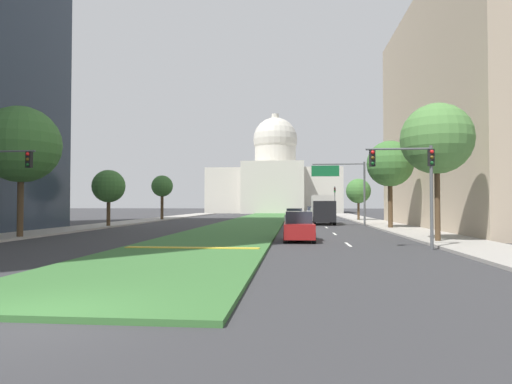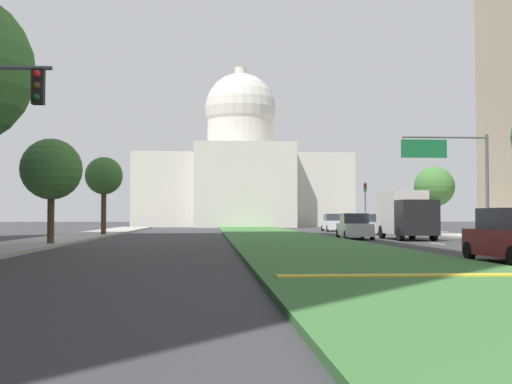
{
  "view_description": "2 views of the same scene",
  "coord_description": "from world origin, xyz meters",
  "px_view_note": "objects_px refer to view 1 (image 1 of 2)",
  "views": [
    {
      "loc": [
        4.99,
        -7.88,
        2.32
      ],
      "look_at": [
        -0.98,
        57.08,
        4.03
      ],
      "focal_mm": 29.98,
      "sensor_mm": 36.0,
      "label": 1
    },
    {
      "loc": [
        -4.82,
        -2.52,
        1.54
      ],
      "look_at": [
        -0.76,
        54.47,
        3.65
      ],
      "focal_mm": 46.02,
      "sensor_mm": 36.0,
      "label": 2
    }
  ],
  "objects_px": {
    "street_tree_right_mid": "(390,164)",
    "box_truck_delivery": "(323,209)",
    "traffic_light_near_right": "(414,174)",
    "street_tree_left_mid": "(109,186)",
    "overhead_guide_sign": "(344,180)",
    "sedan_far_horizon": "(312,212)",
    "sedan_lead_stopped": "(299,227)",
    "capitol_building": "(275,182)",
    "street_tree_right_near": "(437,139)",
    "street_tree_left_far": "(162,186)",
    "street_tree_right_far": "(358,191)",
    "sedan_midblock": "(294,216)",
    "traffic_light_far_right": "(335,197)",
    "sedan_distant": "(317,214)",
    "street_tree_left_near": "(21,145)"
  },
  "relations": [
    {
      "from": "capitol_building",
      "to": "box_truck_delivery",
      "type": "xyz_separation_m",
      "value": [
        8.02,
        -58.68,
        -5.95
      ]
    },
    {
      "from": "street_tree_left_mid",
      "to": "sedan_midblock",
      "type": "distance_m",
      "value": 20.29
    },
    {
      "from": "sedan_lead_stopped",
      "to": "sedan_distant",
      "type": "relative_size",
      "value": 0.99
    },
    {
      "from": "overhead_guide_sign",
      "to": "street_tree_right_near",
      "type": "relative_size",
      "value": 0.8
    },
    {
      "from": "street_tree_right_near",
      "to": "street_tree_left_far",
      "type": "height_order",
      "value": "street_tree_right_near"
    },
    {
      "from": "street_tree_right_mid",
      "to": "sedan_lead_stopped",
      "type": "xyz_separation_m",
      "value": [
        -8.27,
        -12.75,
        -4.99
      ]
    },
    {
      "from": "street_tree_left_near",
      "to": "sedan_distant",
      "type": "relative_size",
      "value": 2.03
    },
    {
      "from": "traffic_light_near_right",
      "to": "street_tree_left_mid",
      "type": "height_order",
      "value": "street_tree_left_mid"
    },
    {
      "from": "capitol_building",
      "to": "street_tree_right_near",
      "type": "xyz_separation_m",
      "value": [
        13.2,
        -80.65,
        -1.58
      ]
    },
    {
      "from": "capitol_building",
      "to": "overhead_guide_sign",
      "type": "xyz_separation_m",
      "value": [
        9.96,
        -62.4,
        -2.99
      ]
    },
    {
      "from": "traffic_light_near_right",
      "to": "street_tree_left_far",
      "type": "xyz_separation_m",
      "value": [
        -23.79,
        34.11,
        0.77
      ]
    },
    {
      "from": "traffic_light_near_right",
      "to": "street_tree_right_far",
      "type": "distance_m",
      "value": 34.92
    },
    {
      "from": "sedan_distant",
      "to": "sedan_lead_stopped",
      "type": "bearing_deg",
      "value": -94.86
    },
    {
      "from": "traffic_light_near_right",
      "to": "sedan_midblock",
      "type": "relative_size",
      "value": 1.08
    },
    {
      "from": "traffic_light_far_right",
      "to": "sedan_far_horizon",
      "type": "xyz_separation_m",
      "value": [
        -3.91,
        -2.42,
        -2.48
      ]
    },
    {
      "from": "sedan_lead_stopped",
      "to": "sedan_midblock",
      "type": "distance_m",
      "value": 22.43
    },
    {
      "from": "sedan_distant",
      "to": "capitol_building",
      "type": "bearing_deg",
      "value": 99.6
    },
    {
      "from": "street_tree_right_mid",
      "to": "traffic_light_near_right",
      "type": "bearing_deg",
      "value": -98.47
    },
    {
      "from": "street_tree_left_near",
      "to": "sedan_midblock",
      "type": "bearing_deg",
      "value": 51.81
    },
    {
      "from": "traffic_light_near_right",
      "to": "box_truck_delivery",
      "type": "height_order",
      "value": "traffic_light_near_right"
    },
    {
      "from": "street_tree_right_near",
      "to": "sedan_lead_stopped",
      "type": "height_order",
      "value": "street_tree_right_near"
    },
    {
      "from": "sedan_lead_stopped",
      "to": "street_tree_left_mid",
      "type": "bearing_deg",
      "value": 143.78
    },
    {
      "from": "overhead_guide_sign",
      "to": "sedan_far_horizon",
      "type": "xyz_separation_m",
      "value": [
        -2.12,
        27.87,
        -3.81
      ]
    },
    {
      "from": "street_tree_left_mid",
      "to": "street_tree_left_far",
      "type": "height_order",
      "value": "street_tree_left_far"
    },
    {
      "from": "street_tree_right_mid",
      "to": "box_truck_delivery",
      "type": "bearing_deg",
      "value": 122.96
    },
    {
      "from": "street_tree_left_far",
      "to": "street_tree_right_far",
      "type": "relative_size",
      "value": 1.1
    },
    {
      "from": "street_tree_right_mid",
      "to": "sedan_lead_stopped",
      "type": "bearing_deg",
      "value": -122.98
    },
    {
      "from": "traffic_light_far_right",
      "to": "sedan_lead_stopped",
      "type": "relative_size",
      "value": 1.24
    },
    {
      "from": "traffic_light_near_right",
      "to": "street_tree_left_near",
      "type": "height_order",
      "value": "street_tree_left_near"
    },
    {
      "from": "street_tree_right_far",
      "to": "sedan_distant",
      "type": "bearing_deg",
      "value": 156.48
    },
    {
      "from": "capitol_building",
      "to": "sedan_midblock",
      "type": "distance_m",
      "value": 58.02
    },
    {
      "from": "street_tree_left_near",
      "to": "street_tree_left_mid",
      "type": "bearing_deg",
      "value": 90.45
    },
    {
      "from": "sedan_lead_stopped",
      "to": "sedan_midblock",
      "type": "relative_size",
      "value": 0.88
    },
    {
      "from": "street_tree_right_near",
      "to": "street_tree_right_far",
      "type": "xyz_separation_m",
      "value": [
        0.02,
        31.2,
        -2.15
      ]
    },
    {
      "from": "street_tree_left_far",
      "to": "sedan_lead_stopped",
      "type": "relative_size",
      "value": 1.44
    },
    {
      "from": "capitol_building",
      "to": "sedan_midblock",
      "type": "bearing_deg",
      "value": -85.12
    },
    {
      "from": "street_tree_left_far",
      "to": "box_truck_delivery",
      "type": "xyz_separation_m",
      "value": [
        20.9,
        -8.5,
        -2.89
      ]
    },
    {
      "from": "capitol_building",
      "to": "street_tree_right_near",
      "type": "bearing_deg",
      "value": -80.71
    },
    {
      "from": "capitol_building",
      "to": "traffic_light_far_right",
      "type": "bearing_deg",
      "value": -69.89
    },
    {
      "from": "capitol_building",
      "to": "traffic_light_far_right",
      "type": "xyz_separation_m",
      "value": [
        11.76,
        -32.11,
        -4.31
      ]
    },
    {
      "from": "street_tree_left_near",
      "to": "sedan_lead_stopped",
      "type": "distance_m",
      "value": 18.8
    },
    {
      "from": "street_tree_right_near",
      "to": "box_truck_delivery",
      "type": "relative_size",
      "value": 1.27
    },
    {
      "from": "street_tree_right_far",
      "to": "sedan_distant",
      "type": "relative_size",
      "value": 1.3
    },
    {
      "from": "street_tree_left_mid",
      "to": "sedan_lead_stopped",
      "type": "distance_m",
      "value": 22.7
    },
    {
      "from": "street_tree_left_mid",
      "to": "street_tree_right_far",
      "type": "distance_m",
      "value": 31.26
    },
    {
      "from": "traffic_light_near_right",
      "to": "sedan_lead_stopped",
      "type": "height_order",
      "value": "traffic_light_near_right"
    },
    {
      "from": "overhead_guide_sign",
      "to": "street_tree_left_near",
      "type": "height_order",
      "value": "street_tree_left_near"
    },
    {
      "from": "street_tree_left_far",
      "to": "box_truck_delivery",
      "type": "distance_m",
      "value": 22.74
    },
    {
      "from": "street_tree_left_near",
      "to": "sedan_far_horizon",
      "type": "distance_m",
      "value": 50.2
    },
    {
      "from": "overhead_guide_sign",
      "to": "sedan_far_horizon",
      "type": "height_order",
      "value": "overhead_guide_sign"
    }
  ]
}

